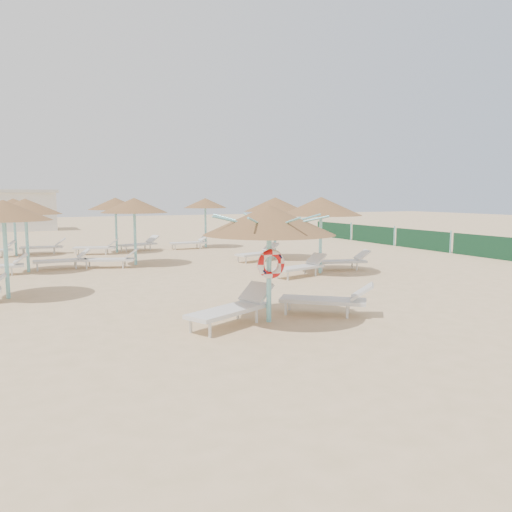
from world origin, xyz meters
name	(u,v)px	position (x,y,z in m)	size (l,w,h in m)	color
ground	(270,322)	(0.00, 0.00, 0.00)	(120.00, 120.00, 0.00)	#DCB386
main_palapa	(269,220)	(0.01, 0.07, 2.23)	(2.87, 2.87, 2.57)	#7BD1D6
lounger_main_a	(234,307)	(-0.80, 0.15, 0.38)	(2.27, 1.54, 0.80)	silver
lounger_main_b	(329,299)	(1.57, 0.05, 0.37)	(2.06, 1.83, 0.78)	silver
palapa_field	(157,207)	(0.25, 10.57, 2.29)	(14.34, 13.10, 2.72)	#7BD1D6
service_hut	(1,210)	(-6.00, 35.00, 1.64)	(8.40, 4.40, 3.25)	silver
windbreak_fence	(422,240)	(14.00, 9.96, 0.50)	(0.08, 19.84, 1.10)	#174727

